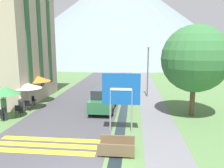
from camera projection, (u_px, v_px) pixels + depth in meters
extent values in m
plane|color=#517542|center=(118.00, 86.00, 27.77)|extent=(160.00, 160.00, 0.00)
cube|color=#424247|center=(108.00, 75.00, 37.82)|extent=(6.40, 60.00, 0.01)
cube|color=slate|center=(144.00, 76.00, 37.22)|extent=(2.20, 60.00, 0.01)
cube|color=black|center=(129.00, 75.00, 37.45)|extent=(0.60, 60.00, 0.00)
cube|color=yellow|center=(39.00, 152.00, 10.47)|extent=(5.44, 0.44, 0.01)
cube|color=yellow|center=(45.00, 145.00, 11.15)|extent=(5.44, 0.44, 0.01)
cube|color=yellow|center=(50.00, 139.00, 11.84)|extent=(5.44, 0.44, 0.01)
cone|color=slate|center=(119.00, 16.00, 79.46)|extent=(83.48, 83.48, 31.21)
cube|color=tan|center=(10.00, 42.00, 19.95)|extent=(5.72, 7.90, 10.70)
cube|color=#285633|center=(29.00, 42.00, 17.53)|extent=(0.06, 0.70, 8.02)
cube|color=#285633|center=(40.00, 42.00, 19.66)|extent=(0.06, 0.70, 8.02)
cube|color=#285633|center=(49.00, 42.00, 21.79)|extent=(0.06, 0.70, 8.02)
cylinder|color=gray|center=(110.00, 110.00, 12.74)|extent=(0.10, 0.10, 2.63)
cylinder|color=gray|center=(132.00, 111.00, 12.61)|extent=(0.10, 0.10, 2.63)
cube|color=#1451AD|center=(121.00, 89.00, 12.44)|extent=(2.19, 0.05, 1.82)
cube|color=white|center=(121.00, 89.00, 12.41)|extent=(1.21, 0.02, 0.14)
cube|color=brown|center=(117.00, 150.00, 10.37)|extent=(1.70, 1.10, 0.12)
cube|color=brown|center=(116.00, 149.00, 9.82)|extent=(1.70, 0.08, 0.45)
cube|color=brown|center=(117.00, 140.00, 10.82)|extent=(1.70, 0.08, 0.45)
cube|color=brown|center=(101.00, 151.00, 10.46)|extent=(0.16, 0.99, 0.08)
cube|color=brown|center=(133.00, 153.00, 10.31)|extent=(0.16, 0.99, 0.08)
cube|color=#28663D|center=(103.00, 101.00, 17.07)|extent=(1.72, 4.19, 0.84)
cube|color=#23282D|center=(103.00, 93.00, 16.73)|extent=(1.46, 2.30, 0.68)
cylinder|color=black|center=(96.00, 102.00, 18.49)|extent=(0.18, 0.60, 0.60)
cylinder|color=black|center=(115.00, 103.00, 18.33)|extent=(0.18, 0.60, 0.60)
cylinder|color=black|center=(90.00, 111.00, 15.95)|extent=(0.18, 0.60, 0.60)
cylinder|color=black|center=(112.00, 112.00, 15.78)|extent=(0.18, 0.60, 0.60)
cube|color=black|center=(114.00, 83.00, 25.62)|extent=(1.70, 4.35, 0.84)
cube|color=#23282D|center=(113.00, 77.00, 25.27)|extent=(1.45, 2.39, 0.68)
cylinder|color=black|center=(108.00, 84.00, 27.09)|extent=(0.18, 0.60, 0.60)
cylinder|color=black|center=(121.00, 85.00, 26.93)|extent=(0.18, 0.60, 0.60)
cylinder|color=black|center=(105.00, 88.00, 24.45)|extent=(0.18, 0.60, 0.60)
cylinder|color=black|center=(120.00, 89.00, 24.29)|extent=(0.18, 0.60, 0.60)
cube|color=black|center=(29.00, 105.00, 17.05)|extent=(0.40, 0.40, 0.04)
cube|color=black|center=(27.00, 103.00, 16.84)|extent=(0.40, 0.04, 0.40)
cylinder|color=black|center=(28.00, 107.00, 17.28)|extent=(0.03, 0.03, 0.45)
cylinder|color=black|center=(32.00, 107.00, 17.24)|extent=(0.03, 0.03, 0.45)
cylinder|color=black|center=(26.00, 108.00, 16.94)|extent=(0.03, 0.03, 0.45)
cylinder|color=black|center=(30.00, 108.00, 16.91)|extent=(0.03, 0.03, 0.45)
cube|color=black|center=(19.00, 110.00, 15.71)|extent=(0.40, 0.40, 0.04)
cube|color=black|center=(18.00, 108.00, 15.50)|extent=(0.40, 0.04, 0.40)
cylinder|color=black|center=(18.00, 112.00, 15.93)|extent=(0.03, 0.03, 0.45)
cylinder|color=black|center=(23.00, 112.00, 15.90)|extent=(0.03, 0.03, 0.45)
cylinder|color=black|center=(16.00, 114.00, 15.60)|extent=(0.03, 0.03, 0.45)
cylinder|color=black|center=(20.00, 114.00, 15.57)|extent=(0.03, 0.03, 0.45)
cube|color=black|center=(32.00, 100.00, 18.51)|extent=(0.40, 0.40, 0.04)
cube|color=black|center=(31.00, 99.00, 18.30)|extent=(0.40, 0.04, 0.40)
cylinder|color=black|center=(31.00, 102.00, 18.73)|extent=(0.03, 0.03, 0.45)
cylinder|color=black|center=(35.00, 102.00, 18.70)|extent=(0.03, 0.03, 0.45)
cylinder|color=black|center=(29.00, 103.00, 18.40)|extent=(0.03, 0.03, 0.45)
cylinder|color=black|center=(33.00, 103.00, 18.37)|extent=(0.03, 0.03, 0.45)
cube|color=black|center=(33.00, 100.00, 18.63)|extent=(0.40, 0.40, 0.04)
cube|color=black|center=(32.00, 98.00, 18.42)|extent=(0.40, 0.04, 0.40)
cylinder|color=black|center=(32.00, 102.00, 18.86)|extent=(0.03, 0.03, 0.45)
cylinder|color=black|center=(36.00, 102.00, 18.82)|extent=(0.03, 0.03, 0.45)
cylinder|color=black|center=(30.00, 103.00, 18.52)|extent=(0.03, 0.03, 0.45)
cylinder|color=black|center=(34.00, 103.00, 18.49)|extent=(0.03, 0.03, 0.45)
cube|color=black|center=(2.00, 114.00, 14.73)|extent=(0.40, 0.40, 0.04)
cube|color=black|center=(0.00, 112.00, 14.51)|extent=(0.40, 0.04, 0.40)
cylinder|color=black|center=(1.00, 117.00, 14.95)|extent=(0.03, 0.03, 0.45)
cylinder|color=black|center=(6.00, 117.00, 14.91)|extent=(0.03, 0.03, 0.45)
cylinder|color=black|center=(3.00, 118.00, 14.58)|extent=(0.03, 0.03, 0.45)
cylinder|color=#B7B2A8|center=(6.00, 104.00, 15.02)|extent=(0.06, 0.06, 2.13)
cone|color=#338442|center=(5.00, 90.00, 14.86)|extent=(1.97, 1.97, 0.51)
cylinder|color=#B7B2A8|center=(29.00, 97.00, 17.33)|extent=(0.06, 0.06, 2.02)
cone|color=silver|center=(28.00, 86.00, 17.17)|extent=(2.07, 2.07, 0.40)
cylinder|color=#B7B2A8|center=(37.00, 90.00, 19.54)|extent=(0.06, 0.06, 2.27)
cone|color=orange|center=(36.00, 78.00, 19.36)|extent=(2.50, 2.50, 0.51)
cylinder|color=#282833|center=(3.00, 114.00, 14.78)|extent=(0.14, 0.14, 0.95)
cylinder|color=#282833|center=(6.00, 114.00, 14.76)|extent=(0.14, 0.14, 0.95)
cylinder|color=#386B47|center=(3.00, 103.00, 14.64)|extent=(0.32, 0.32, 0.55)
sphere|color=tan|center=(3.00, 98.00, 14.57)|extent=(0.22, 0.22, 0.22)
cylinder|color=#282833|center=(20.00, 110.00, 16.60)|extent=(0.14, 0.14, 0.46)
cylinder|color=#282833|center=(22.00, 110.00, 16.58)|extent=(0.14, 0.14, 0.46)
cylinder|color=#4C4C56|center=(21.00, 103.00, 16.50)|extent=(0.32, 0.32, 0.55)
sphere|color=tan|center=(20.00, 98.00, 16.44)|extent=(0.22, 0.22, 0.22)
cylinder|color=#282833|center=(27.00, 104.00, 18.28)|extent=(0.14, 0.14, 0.46)
cylinder|color=#282833|center=(29.00, 104.00, 18.26)|extent=(0.14, 0.14, 0.46)
cylinder|color=maroon|center=(28.00, 98.00, 18.19)|extent=(0.32, 0.32, 0.52)
sphere|color=beige|center=(28.00, 94.00, 18.12)|extent=(0.22, 0.22, 0.22)
cylinder|color=#515156|center=(148.00, 73.00, 21.54)|extent=(0.12, 0.12, 4.79)
sphere|color=silver|center=(148.00, 47.00, 21.10)|extent=(0.28, 0.28, 0.28)
cylinder|color=brown|center=(192.00, 101.00, 15.80)|extent=(0.36, 0.36, 2.12)
sphere|color=#336B38|center=(195.00, 59.00, 15.27)|extent=(4.73, 4.73, 4.73)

